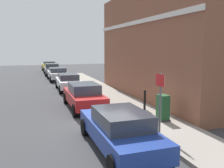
{
  "coord_description": "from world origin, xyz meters",
  "views": [
    {
      "loc": [
        -3.28,
        -9.98,
        3.38
      ],
      "look_at": [
        1.45,
        3.87,
        1.2
      ],
      "focal_mm": 39.42,
      "sensor_mm": 36.0,
      "label": 1
    }
  ],
  "objects_px": {
    "car_grey": "(52,69)",
    "car_white": "(68,81)",
    "utility_cabinet": "(163,109)",
    "car_silver": "(58,74)",
    "bollard_near_cabinet": "(145,99)",
    "car_blue": "(120,129)",
    "car_yellow": "(49,66)",
    "street_sign": "(160,95)",
    "car_red": "(84,96)"
  },
  "relations": [
    {
      "from": "car_white",
      "to": "street_sign",
      "type": "bearing_deg",
      "value": -171.17
    },
    {
      "from": "car_white",
      "to": "car_silver",
      "type": "distance_m",
      "value": 6.41
    },
    {
      "from": "utility_cabinet",
      "to": "street_sign",
      "type": "xyz_separation_m",
      "value": [
        -1.05,
        -1.54,
        0.98
      ]
    },
    {
      "from": "car_white",
      "to": "car_yellow",
      "type": "distance_m",
      "value": 17.07
    },
    {
      "from": "car_red",
      "to": "car_yellow",
      "type": "height_order",
      "value": "car_red"
    },
    {
      "from": "car_blue",
      "to": "car_silver",
      "type": "relative_size",
      "value": 1.04
    },
    {
      "from": "car_silver",
      "to": "car_grey",
      "type": "height_order",
      "value": "car_grey"
    },
    {
      "from": "car_blue",
      "to": "bollard_near_cabinet",
      "type": "bearing_deg",
      "value": -35.87
    },
    {
      "from": "car_yellow",
      "to": "utility_cabinet",
      "type": "distance_m",
      "value": 27.34
    },
    {
      "from": "utility_cabinet",
      "to": "car_blue",
      "type": "bearing_deg",
      "value": -143.92
    },
    {
      "from": "car_blue",
      "to": "car_white",
      "type": "xyz_separation_m",
      "value": [
        0.22,
        12.2,
        -0.02
      ]
    },
    {
      "from": "car_yellow",
      "to": "utility_cabinet",
      "type": "bearing_deg",
      "value": -175.33
    },
    {
      "from": "car_silver",
      "to": "bollard_near_cabinet",
      "type": "xyz_separation_m",
      "value": [
        2.83,
        -14.54,
        0.01
      ]
    },
    {
      "from": "car_silver",
      "to": "car_yellow",
      "type": "relative_size",
      "value": 1.07
    },
    {
      "from": "car_blue",
      "to": "car_red",
      "type": "bearing_deg",
      "value": -1.05
    },
    {
      "from": "car_red",
      "to": "car_yellow",
      "type": "bearing_deg",
      "value": 0.13
    },
    {
      "from": "car_yellow",
      "to": "bollard_near_cabinet",
      "type": "relative_size",
      "value": 3.9
    },
    {
      "from": "car_red",
      "to": "bollard_near_cabinet",
      "type": "relative_size",
      "value": 4.1
    },
    {
      "from": "car_white",
      "to": "car_grey",
      "type": "relative_size",
      "value": 0.92
    },
    {
      "from": "car_grey",
      "to": "car_silver",
      "type": "bearing_deg",
      "value": -177.97
    },
    {
      "from": "utility_cabinet",
      "to": "car_red",
      "type": "bearing_deg",
      "value": 125.41
    },
    {
      "from": "car_white",
      "to": "utility_cabinet",
      "type": "xyz_separation_m",
      "value": [
        2.62,
        -10.14,
        -0.02
      ]
    },
    {
      "from": "car_blue",
      "to": "street_sign",
      "type": "distance_m",
      "value": 2.08
    },
    {
      "from": "car_blue",
      "to": "car_red",
      "type": "xyz_separation_m",
      "value": [
        0.1,
        5.91,
        0.02
      ]
    },
    {
      "from": "car_grey",
      "to": "car_white",
      "type": "bearing_deg",
      "value": -177.93
    },
    {
      "from": "car_red",
      "to": "car_yellow",
      "type": "relative_size",
      "value": 1.05
    },
    {
      "from": "car_yellow",
      "to": "car_grey",
      "type": "bearing_deg",
      "value": 178.02
    },
    {
      "from": "car_red",
      "to": "bollard_near_cabinet",
      "type": "height_order",
      "value": "car_red"
    },
    {
      "from": "car_white",
      "to": "utility_cabinet",
      "type": "distance_m",
      "value": 10.47
    },
    {
      "from": "car_blue",
      "to": "bollard_near_cabinet",
      "type": "height_order",
      "value": "car_blue"
    },
    {
      "from": "car_red",
      "to": "utility_cabinet",
      "type": "xyz_separation_m",
      "value": [
        2.74,
        -3.85,
        -0.05
      ]
    },
    {
      "from": "bollard_near_cabinet",
      "to": "car_silver",
      "type": "bearing_deg",
      "value": 101.02
    },
    {
      "from": "street_sign",
      "to": "car_blue",
      "type": "bearing_deg",
      "value": -163.58
    },
    {
      "from": "street_sign",
      "to": "car_grey",
      "type": "bearing_deg",
      "value": 94.3
    },
    {
      "from": "car_blue",
      "to": "street_sign",
      "type": "relative_size",
      "value": 1.95
    },
    {
      "from": "street_sign",
      "to": "car_red",
      "type": "bearing_deg",
      "value": 107.36
    },
    {
      "from": "utility_cabinet",
      "to": "car_grey",
      "type": "bearing_deg",
      "value": 97.31
    },
    {
      "from": "bollard_near_cabinet",
      "to": "car_white",
      "type": "bearing_deg",
      "value": 108.48
    },
    {
      "from": "car_yellow",
      "to": "street_sign",
      "type": "relative_size",
      "value": 1.76
    },
    {
      "from": "car_grey",
      "to": "bollard_near_cabinet",
      "type": "bearing_deg",
      "value": -170.6
    },
    {
      "from": "utility_cabinet",
      "to": "bollard_near_cabinet",
      "type": "distance_m",
      "value": 2.01
    },
    {
      "from": "street_sign",
      "to": "car_white",
      "type": "bearing_deg",
      "value": 97.63
    },
    {
      "from": "car_red",
      "to": "car_silver",
      "type": "distance_m",
      "value": 12.7
    },
    {
      "from": "car_white",
      "to": "car_yellow",
      "type": "xyz_separation_m",
      "value": [
        -0.12,
        17.07,
        0.03
      ]
    },
    {
      "from": "car_white",
      "to": "bollard_near_cabinet",
      "type": "relative_size",
      "value": 3.86
    },
    {
      "from": "bollard_near_cabinet",
      "to": "utility_cabinet",
      "type": "bearing_deg",
      "value": -92.85
    },
    {
      "from": "car_white",
      "to": "car_grey",
      "type": "distance_m",
      "value": 11.87
    },
    {
      "from": "car_blue",
      "to": "car_white",
      "type": "height_order",
      "value": "car_blue"
    },
    {
      "from": "car_blue",
      "to": "street_sign",
      "type": "bearing_deg",
      "value": -73.7
    },
    {
      "from": "car_white",
      "to": "utility_cabinet",
      "type": "bearing_deg",
      "value": -164.33
    }
  ]
}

